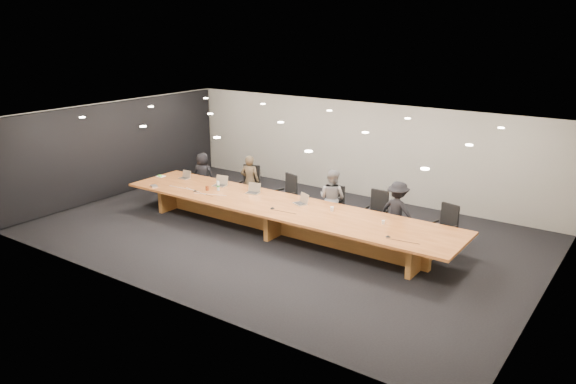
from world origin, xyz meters
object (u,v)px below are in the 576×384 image
object	(u,v)px
chair_left	(248,187)
mic_right	(388,236)
person_a	(203,175)
laptop_c	(252,188)
chair_mid_left	(285,195)
amber_mug	(207,188)
laptop_b	(220,181)
chair_far_left	(197,177)
laptop_a	(184,175)
conference_table	(281,214)
mic_left	(195,191)
mic_center	(272,208)
chair_right	(375,213)
paper_cup_far	(383,222)
laptop_d	(300,199)
paper_cup_near	(332,209)
person_d	(397,211)
water_bottle	(218,186)
chair_mid_right	(333,205)
av_box	(154,186)
person_b	(250,181)
person_c	(332,198)
chair_far_right	(443,228)

from	to	relation	value
chair_left	mic_right	bearing A→B (deg)	-29.79
person_a	laptop_c	size ratio (longest dim) A/B	3.92
chair_mid_left	amber_mug	distance (m)	2.07
laptop_b	mic_right	world-z (taller)	laptop_b
chair_far_left	laptop_a	xyz separation A→B (m)	(0.32, -0.85, 0.31)
conference_table	laptop_b	world-z (taller)	laptop_b
laptop_a	laptop_b	size ratio (longest dim) A/B	0.81
laptop_b	laptop_c	distance (m)	1.15
mic_left	mic_center	bearing A→B (deg)	0.52
chair_right	paper_cup_far	xyz separation A→B (m)	(0.75, -1.14, 0.24)
laptop_c	laptop_d	size ratio (longest dim) A/B	1.00
amber_mug	paper_cup_near	distance (m)	3.60
person_d	mic_center	size ratio (longest dim) A/B	13.09
laptop_b	water_bottle	world-z (taller)	laptop_b
chair_mid_right	av_box	world-z (taller)	chair_mid_right
paper_cup_near	conference_table	bearing A→B (deg)	-166.48
chair_left	water_bottle	size ratio (longest dim) A/B	5.05
conference_table	chair_mid_left	distance (m)	1.45
laptop_c	person_b	bearing A→B (deg)	119.17
laptop_c	water_bottle	distance (m)	0.96
mic_left	person_d	bearing A→B (deg)	17.88
water_bottle	laptop_c	bearing A→B (deg)	18.60
person_d	conference_table	bearing A→B (deg)	33.94
conference_table	person_b	distance (m)	2.36
chair_mid_right	chair_right	world-z (taller)	chair_right
chair_left	water_bottle	world-z (taller)	chair_left
laptop_c	water_bottle	xyz separation A→B (m)	(-0.91, -0.31, -0.01)
chair_mid_left	laptop_d	xyz separation A→B (m)	(1.12, -0.93, 0.32)
person_c	laptop_b	size ratio (longest dim) A/B	4.19
conference_table	chair_right	bearing A→B (deg)	35.06
person_a	amber_mug	xyz separation A→B (m)	(1.41, -1.34, 0.15)
person_d	water_bottle	xyz separation A→B (m)	(-4.56, -1.20, 0.15)
chair_far_left	chair_left	bearing A→B (deg)	5.68
chair_far_left	laptop_a	bearing A→B (deg)	-62.24
chair_right	person_b	bearing A→B (deg)	-178.92
mic_right	chair_left	bearing A→B (deg)	162.03
person_c	person_d	size ratio (longest dim) A/B	1.04
chair_far_left	amber_mug	xyz separation A→B (m)	(1.65, -1.33, 0.25)
chair_far_left	laptop_d	size ratio (longest dim) A/B	3.31
chair_far_left	person_a	world-z (taller)	person_a
laptop_d	amber_mug	xyz separation A→B (m)	(-2.66, -0.42, -0.08)
laptop_a	mic_center	xyz separation A→B (m)	(3.64, -0.71, -0.10)
chair_right	person_a	bearing A→B (deg)	-178.78
conference_table	person_a	world-z (taller)	person_a
person_a	av_box	size ratio (longest dim) A/B	6.42
person_c	laptop_a	world-z (taller)	person_c
conference_table	chair_mid_left	bearing A→B (deg)	121.82
person_d	av_box	world-z (taller)	person_d
chair_far_right	laptop_b	bearing A→B (deg)	-156.58
mic_center	laptop_c	bearing A→B (deg)	148.95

